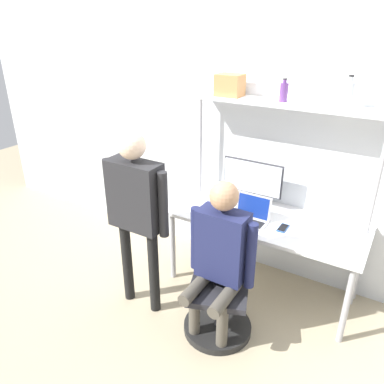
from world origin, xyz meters
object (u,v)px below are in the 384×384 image
at_px(cell_phone, 283,228).
at_px(person_standing, 136,202).
at_px(bottle_purple, 284,92).
at_px(monitor, 252,181).
at_px(laptop, 251,214).
at_px(person_seated, 220,251).
at_px(storage_box, 230,85).
at_px(office_chair, 219,301).
at_px(bottle_clear, 348,95).

height_order(cell_phone, person_standing, person_standing).
bearing_deg(bottle_purple, monitor, -172.69).
distance_m(laptop, bottle_purple, 1.06).
relative_size(laptop, person_seated, 0.24).
distance_m(laptop, storage_box, 1.14).
xyz_separation_m(monitor, office_chair, (0.12, -0.85, -0.73)).
relative_size(monitor, cell_phone, 3.83).
distance_m(person_standing, bottle_clear, 1.83).
xyz_separation_m(monitor, storage_box, (-0.28, 0.03, 0.84)).
bearing_deg(office_chair, bottle_clear, 56.22).
bearing_deg(cell_phone, monitor, 146.93).
height_order(monitor, person_seated, person_seated).
height_order(monitor, bottle_purple, bottle_purple).
xyz_separation_m(person_seated, storage_box, (-0.41, 0.92, 1.06)).
relative_size(cell_phone, person_seated, 0.11).
height_order(office_chair, person_standing, person_standing).
bearing_deg(bottle_clear, bottle_purple, 180.00).
relative_size(monitor, bottle_purple, 3.07).
height_order(person_seated, storage_box, storage_box).
distance_m(laptop, person_seated, 0.62).
bearing_deg(bottle_clear, person_seated, -121.83).
distance_m(monitor, bottle_clear, 1.10).
bearing_deg(person_standing, storage_box, 71.60).
height_order(monitor, bottle_clear, bottle_clear).
bearing_deg(office_chair, person_seated, -72.88).
bearing_deg(laptop, monitor, 113.72).
bearing_deg(bottle_purple, laptop, -106.26).
distance_m(office_chair, person_seated, 0.51).
relative_size(bottle_clear, bottle_purple, 1.32).
bearing_deg(laptop, person_standing, -137.02).
distance_m(monitor, person_seated, 0.93).
xyz_separation_m(office_chair, storage_box, (-0.40, 0.87, 1.57)).
bearing_deg(monitor, office_chair, -81.95).
xyz_separation_m(cell_phone, bottle_clear, (0.29, 0.30, 1.09)).
relative_size(cell_phone, bottle_clear, 0.61).
height_order(person_standing, storage_box, storage_box).
bearing_deg(cell_phone, laptop, -179.29).
relative_size(monitor, laptop, 1.79).
xyz_separation_m(person_standing, bottle_purple, (0.81, 0.98, 0.79)).
height_order(cell_phone, bottle_clear, bottle_clear).
xyz_separation_m(cell_phone, bottle_purple, (-0.21, 0.30, 1.07)).
bearing_deg(laptop, storage_box, 143.20).
xyz_separation_m(person_seated, bottle_clear, (0.57, 0.92, 1.07)).
bearing_deg(person_standing, bottle_purple, 50.20).
bearing_deg(storage_box, cell_phone, -23.09).
distance_m(cell_phone, storage_box, 1.32).
height_order(office_chair, bottle_purple, bottle_purple).
distance_m(laptop, bottle_clear, 1.23).
relative_size(laptop, bottle_purple, 1.72).
bearing_deg(office_chair, person_standing, -171.92).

